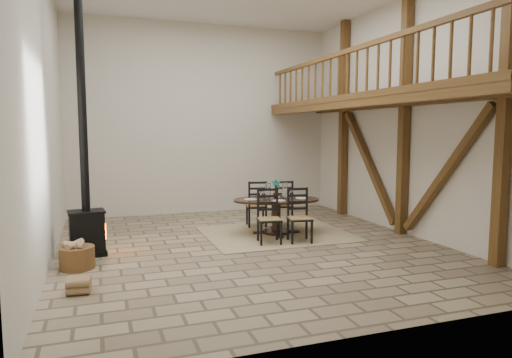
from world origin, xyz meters
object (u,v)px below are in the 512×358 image
object	(u,v)px
log_basket	(77,257)
log_stack	(79,285)
dining_table	(276,214)
wood_stove	(85,192)

from	to	relation	value
log_basket	log_stack	bearing A→B (deg)	-86.92
dining_table	log_stack	distance (m)	4.56
wood_stove	dining_table	bearing A→B (deg)	1.16
wood_stove	log_basket	size ratio (longest dim) A/B	9.23
dining_table	log_basket	size ratio (longest dim) A/B	4.05
wood_stove	log_basket	distance (m)	1.23
wood_stove	log_stack	xyz separation A→B (m)	(-0.08, -1.96, -1.03)
log_stack	log_basket	bearing A→B (deg)	93.08
log_stack	wood_stove	bearing A→B (deg)	87.64
log_basket	log_stack	size ratio (longest dim) A/B	1.60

